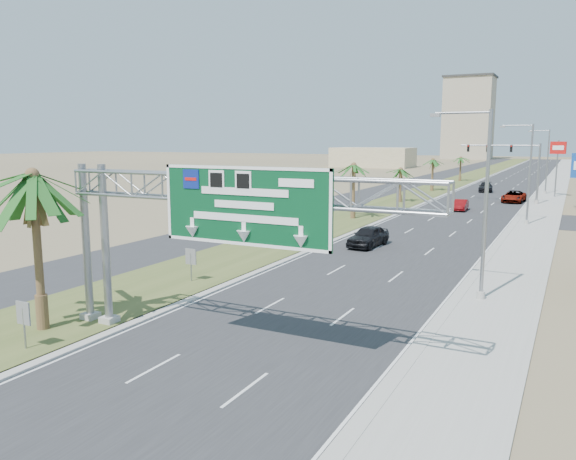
# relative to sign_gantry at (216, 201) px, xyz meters

# --- Properties ---
(road) EXTENTS (12.00, 300.00, 0.02)m
(road) POSITION_rel_sign_gantry_xyz_m (1.06, 100.07, -6.05)
(road) COLOR #28282B
(road) RESTS_ON ground
(sidewalk_right) EXTENTS (4.00, 300.00, 0.10)m
(sidewalk_right) POSITION_rel_sign_gantry_xyz_m (9.56, 100.07, -6.01)
(sidewalk_right) COLOR #9E9B93
(sidewalk_right) RESTS_ON ground
(median_grass) EXTENTS (7.00, 300.00, 0.12)m
(median_grass) POSITION_rel_sign_gantry_xyz_m (-8.94, 100.07, -6.00)
(median_grass) COLOR #465224
(median_grass) RESTS_ON ground
(opposing_road) EXTENTS (8.00, 300.00, 0.02)m
(opposing_road) POSITION_rel_sign_gantry_xyz_m (-15.94, 100.07, -6.05)
(opposing_road) COLOR #28282B
(opposing_road) RESTS_ON ground
(sign_gantry) EXTENTS (16.75, 1.24, 7.50)m
(sign_gantry) POSITION_rel_sign_gantry_xyz_m (0.00, 0.00, 0.00)
(sign_gantry) COLOR gray
(sign_gantry) RESTS_ON ground
(palm_near) EXTENTS (5.70, 5.70, 8.35)m
(palm_near) POSITION_rel_sign_gantry_xyz_m (-8.14, -1.93, 0.87)
(palm_near) COLOR brown
(palm_near) RESTS_ON ground
(palm_row_b) EXTENTS (3.99, 3.99, 5.95)m
(palm_row_b) POSITION_rel_sign_gantry_xyz_m (-8.44, 22.07, -1.16)
(palm_row_b) COLOR brown
(palm_row_b) RESTS_ON ground
(palm_row_c) EXTENTS (3.99, 3.99, 6.75)m
(palm_row_c) POSITION_rel_sign_gantry_xyz_m (-8.44, 38.07, -0.39)
(palm_row_c) COLOR brown
(palm_row_c) RESTS_ON ground
(palm_row_d) EXTENTS (3.99, 3.99, 5.45)m
(palm_row_d) POSITION_rel_sign_gantry_xyz_m (-8.44, 56.07, -1.64)
(palm_row_d) COLOR brown
(palm_row_d) RESTS_ON ground
(palm_row_e) EXTENTS (3.99, 3.99, 6.15)m
(palm_row_e) POSITION_rel_sign_gantry_xyz_m (-8.44, 75.07, -0.97)
(palm_row_e) COLOR brown
(palm_row_e) RESTS_ON ground
(palm_row_f) EXTENTS (3.99, 3.99, 5.75)m
(palm_row_f) POSITION_rel_sign_gantry_xyz_m (-8.44, 100.07, -1.35)
(palm_row_f) COLOR brown
(palm_row_f) RESTS_ON ground
(streetlight_near) EXTENTS (3.27, 0.44, 10.00)m
(streetlight_near) POSITION_rel_sign_gantry_xyz_m (8.36, 12.07, -1.36)
(streetlight_near) COLOR gray
(streetlight_near) RESTS_ON ground
(streetlight_mid) EXTENTS (3.27, 0.44, 10.00)m
(streetlight_mid) POSITION_rel_sign_gantry_xyz_m (8.36, 42.07, -1.36)
(streetlight_mid) COLOR gray
(streetlight_mid) RESTS_ON ground
(streetlight_far) EXTENTS (3.27, 0.44, 10.00)m
(streetlight_far) POSITION_rel_sign_gantry_xyz_m (8.36, 78.07, -1.36)
(streetlight_far) COLOR gray
(streetlight_far) RESTS_ON ground
(signal_mast) EXTENTS (10.28, 0.71, 8.00)m
(signal_mast) POSITION_rel_sign_gantry_xyz_m (6.23, 62.05, -1.21)
(signal_mast) COLOR gray
(signal_mast) RESTS_ON ground
(median_signback_a) EXTENTS (0.75, 0.08, 2.08)m
(median_signback_a) POSITION_rel_sign_gantry_xyz_m (-6.74, -3.93, -4.61)
(median_signback_a) COLOR gray
(median_signback_a) RESTS_ON ground
(median_signback_b) EXTENTS (0.75, 0.08, 2.08)m
(median_signback_b) POSITION_rel_sign_gantry_xyz_m (-7.44, 8.07, -4.61)
(median_signback_b) COLOR gray
(median_signback_b) RESTS_ON ground
(tower_distant) EXTENTS (20.00, 16.00, 35.00)m
(tower_distant) POSITION_rel_sign_gantry_xyz_m (-30.94, 240.07, 11.44)
(tower_distant) COLOR tan
(tower_distant) RESTS_ON ground
(building_distant_left) EXTENTS (24.00, 14.00, 6.00)m
(building_distant_left) POSITION_rel_sign_gantry_xyz_m (-43.94, 150.07, -3.06)
(building_distant_left) COLOR tan
(building_distant_left) RESTS_ON ground
(car_left_lane) EXTENTS (2.41, 5.04, 1.66)m
(car_left_lane) POSITION_rel_sign_gantry_xyz_m (-1.79, 23.81, -5.23)
(car_left_lane) COLOR black
(car_left_lane) RESTS_ON ground
(car_mid_lane) EXTENTS (1.59, 4.11, 1.34)m
(car_mid_lane) POSITION_rel_sign_gantry_xyz_m (0.55, 50.89, -5.39)
(car_mid_lane) COLOR #6A090C
(car_mid_lane) RESTS_ON ground
(car_right_lane) EXTENTS (2.97, 5.84, 1.58)m
(car_right_lane) POSITION_rel_sign_gantry_xyz_m (5.33, 63.36, -5.27)
(car_right_lane) COLOR gray
(car_right_lane) RESTS_ON ground
(car_far) EXTENTS (2.70, 5.44, 1.52)m
(car_far) POSITION_rel_sign_gantry_xyz_m (-0.35, 78.01, -5.30)
(car_far) COLOR black
(car_far) RESTS_ON ground
(pole_sign_red_far) EXTENTS (2.21, 0.76, 8.40)m
(pole_sign_red_far) POSITION_rel_sign_gantry_xyz_m (10.06, 73.49, 0.58)
(pole_sign_red_far) COLOR gray
(pole_sign_red_far) RESTS_ON ground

